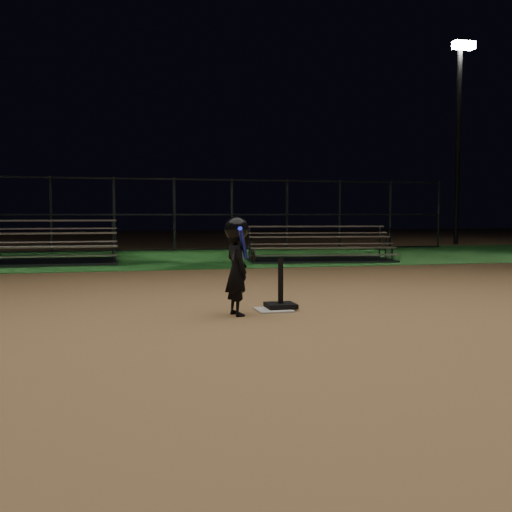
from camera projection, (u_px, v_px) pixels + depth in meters
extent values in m
plane|color=#9D7547|center=(274.00, 311.00, 7.78)|extent=(80.00, 80.00, 0.00)
cube|color=#1E5F20|center=(185.00, 257.00, 17.48)|extent=(60.00, 8.00, 0.01)
cube|color=beige|center=(274.00, 310.00, 7.77)|extent=(0.45, 0.45, 0.02)
cube|color=black|center=(281.00, 305.00, 7.88)|extent=(0.38, 0.38, 0.06)
cylinder|color=black|center=(281.00, 281.00, 7.86)|extent=(0.07, 0.07, 0.60)
imported|color=black|center=(237.00, 271.00, 7.39)|extent=(0.35, 0.45, 1.10)
sphere|color=black|center=(236.00, 229.00, 7.35)|extent=(0.30, 0.30, 0.30)
cylinder|color=#1721CA|center=(243.00, 243.00, 7.23)|extent=(0.24, 0.56, 0.42)
cylinder|color=black|center=(254.00, 255.00, 7.40)|extent=(0.10, 0.19, 0.14)
cube|color=#BABABF|center=(22.00, 247.00, 14.51)|extent=(4.56, 0.33, 0.05)
cube|color=#BABABF|center=(20.00, 257.00, 14.22)|extent=(4.56, 0.33, 0.03)
cube|color=#BABABF|center=(25.00, 233.00, 15.10)|extent=(4.56, 0.33, 0.05)
cube|color=#BABABF|center=(23.00, 242.00, 14.80)|extent=(4.56, 0.33, 0.03)
cube|color=#BABABF|center=(27.00, 221.00, 15.68)|extent=(4.56, 0.33, 0.05)
cube|color=#BABABF|center=(26.00, 229.00, 15.39)|extent=(4.56, 0.33, 0.03)
cube|color=#38383D|center=(25.00, 263.00, 15.15)|extent=(4.59, 2.28, 0.07)
cube|color=#B0B0B4|center=(324.00, 248.00, 15.59)|extent=(3.84, 0.72, 0.04)
cube|color=#B0B0B4|center=(326.00, 255.00, 15.34)|extent=(3.84, 0.72, 0.03)
cube|color=#B0B0B4|center=(320.00, 237.00, 16.10)|extent=(3.84, 0.72, 0.04)
cube|color=#B0B0B4|center=(322.00, 244.00, 15.84)|extent=(3.84, 0.72, 0.03)
cube|color=#B0B0B4|center=(316.00, 226.00, 16.61)|extent=(3.84, 0.72, 0.04)
cube|color=#B0B0B4|center=(318.00, 233.00, 16.35)|extent=(3.84, 0.72, 0.03)
cube|color=#38383D|center=(319.00, 260.00, 16.14)|extent=(4.06, 2.35, 0.06)
cube|color=#38383D|center=(175.00, 250.00, 20.39)|extent=(20.00, 0.05, 0.05)
cube|color=#38383D|center=(174.00, 215.00, 20.30)|extent=(20.00, 0.05, 0.05)
cube|color=#38383D|center=(174.00, 179.00, 20.22)|extent=(20.00, 0.05, 0.05)
cylinder|color=#38383D|center=(18.00, 215.00, 19.14)|extent=(0.08, 0.08, 2.50)
cylinder|color=#38383D|center=(174.00, 215.00, 20.30)|extent=(0.08, 0.08, 2.50)
cylinder|color=#38383D|center=(314.00, 215.00, 21.46)|extent=(0.08, 0.08, 2.50)
cylinder|color=#38383D|center=(439.00, 215.00, 22.62)|extent=(0.08, 0.08, 2.50)
cylinder|color=#2D2D30|center=(458.00, 149.00, 24.83)|extent=(0.20, 0.20, 8.00)
cube|color=white|center=(464.00, 45.00, 24.30)|extent=(0.90, 0.35, 0.30)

